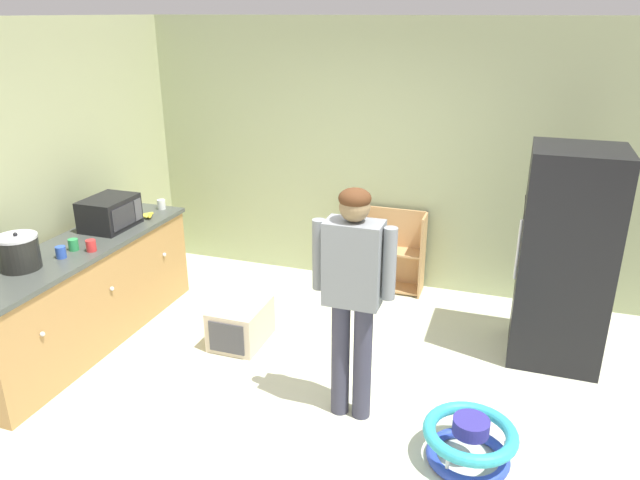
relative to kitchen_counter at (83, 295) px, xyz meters
The scene contains 17 objects.
ground_plane 2.26m from the kitchen_counter, ahead, with size 12.00×12.00×0.00m, color beige.
back_wall 3.18m from the kitchen_counter, 43.80° to the left, with size 5.20×0.06×2.70m, color #A3AE81.
left_side_wall 1.16m from the kitchen_counter, 126.33° to the left, with size 0.06×2.99×2.70m, color #A8AF7F.
kitchen_counter is the anchor object (origin of this frame).
refrigerator 4.03m from the kitchen_counter, 15.62° to the left, with size 0.73×0.68×1.78m.
bookshelf 2.90m from the kitchen_counter, 41.70° to the left, with size 0.80×0.28×0.85m.
standing_person 2.55m from the kitchen_counter, ahead, with size 0.57×0.22×1.69m.
baby_walker 3.37m from the kitchen_counter, ahead, with size 0.60×0.60×0.32m.
pet_carrier 1.38m from the kitchen_counter, 18.39° to the left, with size 0.42×0.55×0.36m.
microwave 0.77m from the kitchen_counter, 90.48° to the left, with size 0.37×0.48×0.28m.
crock_pot 0.77m from the kitchen_counter, 98.31° to the right, with size 0.30×0.30×0.29m.
banana_bunch 0.97m from the kitchen_counter, 79.54° to the left, with size 0.15×0.16×0.04m.
green_cup 0.50m from the kitchen_counter, 54.25° to the right, with size 0.08×0.08×0.10m, color green.
teal_cup 1.04m from the kitchen_counter, 95.72° to the left, with size 0.08×0.08×0.10m, color teal.
blue_cup 0.55m from the kitchen_counter, 73.93° to the right, with size 0.08×0.08×0.10m, color blue.
red_cup 0.54m from the kitchen_counter, 11.23° to the right, with size 0.08×0.08×0.10m, color red.
white_cup 1.22m from the kitchen_counter, 83.63° to the left, with size 0.08×0.08×0.10m, color white.
Camera 1 is at (1.22, -3.49, 2.73)m, focal length 33.50 mm.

